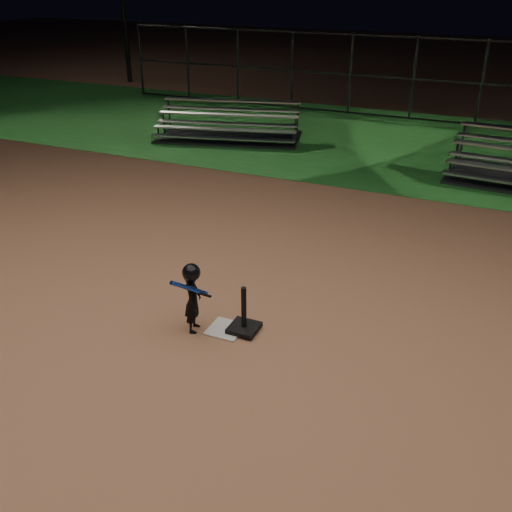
{
  "coord_description": "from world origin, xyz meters",
  "views": [
    {
      "loc": [
        2.99,
        -5.74,
        4.36
      ],
      "look_at": [
        0.0,
        1.0,
        0.65
      ],
      "focal_mm": 40.54,
      "sensor_mm": 36.0,
      "label": 1
    }
  ],
  "objects_px": {
    "home_plate": "(226,329)",
    "bleacher_left": "(228,132)",
    "batting_tee": "(244,323)",
    "child_batter": "(193,296)"
  },
  "relations": [
    {
      "from": "home_plate",
      "to": "bleacher_left",
      "type": "relative_size",
      "value": 0.11
    },
    {
      "from": "home_plate",
      "to": "bleacher_left",
      "type": "bearing_deg",
      "value": 116.09
    },
    {
      "from": "child_batter",
      "to": "home_plate",
      "type": "bearing_deg",
      "value": -83.25
    },
    {
      "from": "bleacher_left",
      "to": "home_plate",
      "type": "bearing_deg",
      "value": -78.29
    },
    {
      "from": "batting_tee",
      "to": "bleacher_left",
      "type": "bearing_deg",
      "value": 117.54
    },
    {
      "from": "batting_tee",
      "to": "child_batter",
      "type": "xyz_separation_m",
      "value": [
        -0.62,
        -0.24,
        0.39
      ]
    },
    {
      "from": "home_plate",
      "to": "child_batter",
      "type": "distance_m",
      "value": 0.66
    },
    {
      "from": "batting_tee",
      "to": "bleacher_left",
      "type": "xyz_separation_m",
      "value": [
        -4.46,
        8.56,
        0.06
      ]
    },
    {
      "from": "home_plate",
      "to": "bleacher_left",
      "type": "distance_m",
      "value": 9.62
    },
    {
      "from": "home_plate",
      "to": "batting_tee",
      "type": "bearing_deg",
      "value": 17.56
    }
  ]
}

